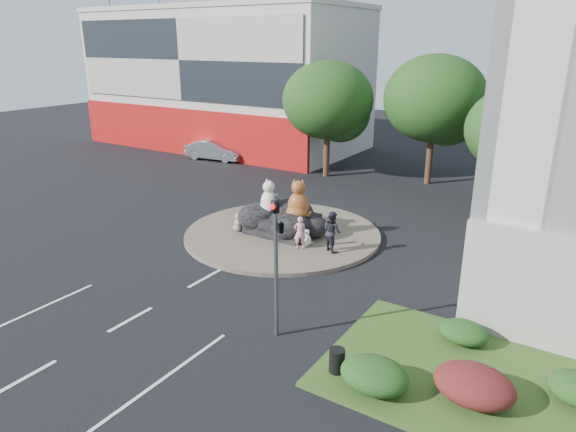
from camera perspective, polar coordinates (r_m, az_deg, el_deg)
name	(u,v)px	position (r m, az deg, el deg)	size (l,w,h in m)	color
ground	(131,320)	(19.68, -17.08, -10.95)	(120.00, 120.00, 0.00)	black
roundabout_island	(282,234)	(26.42, -0.62, -1.97)	(10.00, 10.00, 0.20)	brown
rock_plinth	(282,224)	(26.23, -0.62, -0.85)	(3.20, 2.60, 0.90)	black
shophouse_block	(226,78)	(49.92, -6.89, 14.96)	(25.20, 12.30, 17.40)	beige
grass_verge	(498,389)	(16.67, 22.34, -17.31)	(10.00, 6.00, 0.12)	#32551C
tree_left	(329,104)	(37.32, 4.58, 12.29)	(6.46, 6.46, 8.27)	#382314
tree_mid	(436,103)	(36.46, 16.09, 11.97)	(6.84, 6.84, 8.76)	#382314
tree_right	(519,134)	(31.40, 24.28, 8.31)	(5.70, 5.70, 7.30)	#382314
hedge_near_green	(374,375)	(15.37, 9.58, -17.02)	(2.00, 1.60, 0.90)	#173310
hedge_red	(474,385)	(15.59, 19.98, -17.24)	(2.20, 1.76, 0.99)	#4A1316
hedge_back_green	(464,332)	(18.15, 18.93, -12.11)	(1.60, 1.28, 0.72)	#173310
traffic_light	(278,237)	(16.30, -1.08, -2.31)	(0.44, 1.24, 5.00)	#595B60
street_lamp	(575,200)	(19.30, 29.27, 1.53)	(2.34, 0.22, 8.06)	#595B60
cat_white	(269,196)	(26.12, -2.14, 2.19)	(1.09, 0.94, 1.82)	silver
cat_tabby	(298,199)	(25.33, 1.16, 1.93)	(1.23, 1.06, 2.04)	#B37425
kitten_calico	(238,222)	(26.54, -5.56, -0.62)	(0.58, 0.51, 0.97)	white
kitten_white	(307,237)	(24.56, 2.09, -2.35)	(0.50, 0.44, 0.84)	silver
pedestrian_pink	(300,233)	(24.05, 1.33, -1.86)	(0.58, 0.38, 1.58)	pink
pedestrian_dark	(332,231)	(23.83, 4.92, -1.70)	(0.93, 0.73, 1.92)	#222129
parked_car	(215,150)	(43.71, -8.10, 7.28)	(1.77, 5.07, 1.67)	#AAABB1
litter_bin	(337,360)	(15.94, 5.46, -15.69)	(0.48, 0.48, 0.75)	black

